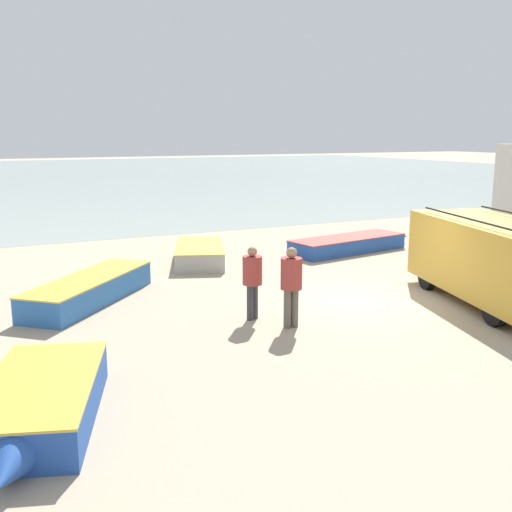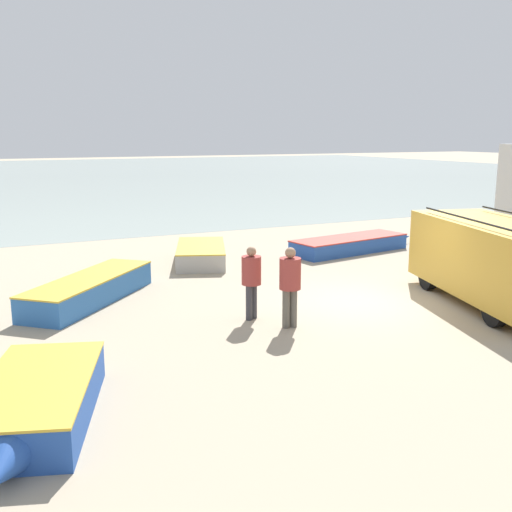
% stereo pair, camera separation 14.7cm
% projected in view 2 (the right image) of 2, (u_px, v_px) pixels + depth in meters
% --- Properties ---
extents(ground_plane, '(200.00, 200.00, 0.00)m').
position_uv_depth(ground_plane, '(366.00, 301.00, 15.32)').
color(ground_plane, tan).
extents(sea_water, '(120.00, 80.00, 0.01)m').
position_uv_depth(sea_water, '(64.00, 176.00, 61.25)').
color(sea_water, '#99A89E').
rests_on(sea_water, ground_plane).
extents(parked_van, '(3.53, 5.77, 2.22)m').
position_uv_depth(parked_van, '(496.00, 259.00, 14.81)').
color(parked_van, gold).
rests_on(parked_van, ground_plane).
extents(fishing_rowboat_0, '(2.62, 4.09, 0.59)m').
position_uv_depth(fishing_rowboat_0, '(201.00, 253.00, 19.99)').
color(fishing_rowboat_0, '#ADA89E').
rests_on(fishing_rowboat_0, ground_plane).
extents(fishing_rowboat_1, '(5.63, 2.16, 0.55)m').
position_uv_depth(fishing_rowboat_1, '(353.00, 244.00, 21.78)').
color(fishing_rowboat_1, '#234CA3').
rests_on(fishing_rowboat_1, ground_plane).
extents(fishing_rowboat_2, '(2.51, 4.02, 0.63)m').
position_uv_depth(fishing_rowboat_2, '(36.00, 403.00, 8.81)').
color(fishing_rowboat_2, '#234CA3').
rests_on(fishing_rowboat_2, ground_plane).
extents(fishing_rowboat_3, '(4.30, 4.59, 0.65)m').
position_uv_depth(fishing_rowboat_3, '(94.00, 287.00, 15.44)').
color(fishing_rowboat_3, '#2D66AD').
rests_on(fishing_rowboat_3, ground_plane).
extents(fisherman_0, '(0.45, 0.45, 1.71)m').
position_uv_depth(fisherman_0, '(251.00, 276.00, 13.65)').
color(fisherman_0, '#38383D').
rests_on(fisherman_0, ground_plane).
extents(fisherman_1, '(0.47, 0.47, 1.80)m').
position_uv_depth(fisherman_1, '(290.00, 280.00, 13.06)').
color(fisherman_1, '#5B564C').
rests_on(fisherman_1, ground_plane).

